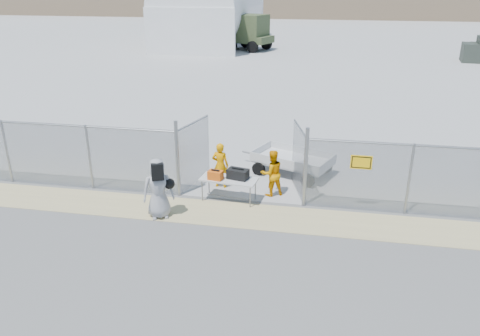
% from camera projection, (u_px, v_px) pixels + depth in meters
% --- Properties ---
extents(ground, '(160.00, 160.00, 0.00)m').
position_uv_depth(ground, '(227.00, 231.00, 12.99)').
color(ground, '#595959').
extents(tarmac_inside, '(160.00, 80.00, 0.01)m').
position_uv_depth(tarmac_inside, '(306.00, 43.00, 51.29)').
color(tarmac_inside, '#A3A3A3').
rests_on(tarmac_inside, ground).
extents(dirt_strip, '(44.00, 1.60, 0.01)m').
position_uv_depth(dirt_strip, '(234.00, 214.00, 13.90)').
color(dirt_strip, tan).
rests_on(dirt_strip, ground).
extents(chain_link_fence, '(40.00, 0.20, 2.20)m').
position_uv_depth(chain_link_fence, '(240.00, 168.00, 14.40)').
color(chain_link_fence, gray).
rests_on(chain_link_fence, ground).
extents(quonset_hangar, '(9.00, 18.00, 8.00)m').
position_uv_depth(quonset_hangar, '(212.00, 5.00, 49.65)').
color(quonset_hangar, white).
rests_on(quonset_hangar, ground).
extents(folding_table, '(1.84, 0.95, 0.75)m').
position_uv_depth(folding_table, '(229.00, 189.00, 14.67)').
color(folding_table, silver).
rests_on(folding_table, ground).
extents(orange_bag, '(0.49, 0.37, 0.27)m').
position_uv_depth(orange_bag, '(215.00, 175.00, 14.44)').
color(orange_bag, orange).
rests_on(orange_bag, folding_table).
extents(black_duffel, '(0.71, 0.51, 0.31)m').
position_uv_depth(black_duffel, '(238.00, 174.00, 14.47)').
color(black_duffel, black).
rests_on(black_duffel, folding_table).
extents(security_worker_left, '(0.60, 0.42, 1.55)m').
position_uv_depth(security_worker_left, '(220.00, 165.00, 15.48)').
color(security_worker_left, '#EE9300').
rests_on(security_worker_left, ground).
extents(security_worker_right, '(0.93, 0.87, 1.53)m').
position_uv_depth(security_worker_right, '(272.00, 173.00, 14.89)').
color(security_worker_right, '#EE9300').
rests_on(security_worker_right, ground).
extents(visitor, '(1.05, 0.89, 1.82)m').
position_uv_depth(visitor, '(158.00, 188.00, 13.45)').
color(visitor, '#949498').
rests_on(visitor, ground).
extents(utility_trailer, '(3.93, 3.01, 0.85)m').
position_uv_depth(utility_trailer, '(293.00, 163.00, 16.69)').
color(utility_trailer, silver).
rests_on(utility_trailer, ground).
extents(military_truck, '(7.56, 5.05, 3.39)m').
position_uv_depth(military_truck, '(237.00, 32.00, 46.32)').
color(military_truck, '#42502D').
rests_on(military_truck, ground).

